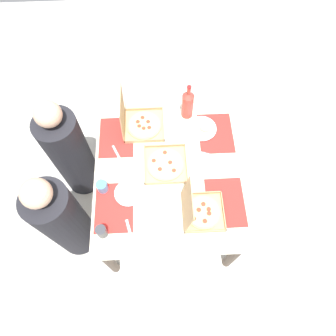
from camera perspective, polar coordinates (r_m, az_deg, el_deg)
ground_plane at (r=2.87m, az=0.00°, el=-6.51°), size 6.00×6.00×0.00m
dining_table at (r=2.30m, az=0.00°, el=-1.20°), size 1.25×1.06×0.72m
placemat_near_left at (r=2.13m, az=10.70°, el=-6.32°), size 0.36×0.26×0.00m
placemat_near_right at (r=2.38m, az=8.91°, el=6.48°), size 0.36×0.26×0.00m
placemat_far_left at (r=2.12m, az=-10.05°, el=-7.27°), size 0.36×0.26×0.00m
placemat_far_right at (r=2.36m, az=-9.63°, el=5.72°), size 0.36×0.26×0.00m
pizza_box_corner_left at (r=2.04m, az=5.97°, el=-7.94°), size 0.27×0.28×0.31m
pizza_box_edge_far at (r=2.20m, az=-0.47°, el=0.70°), size 0.31×0.31×0.04m
pizza_box_center at (r=2.36m, az=-5.37°, el=8.50°), size 0.30×0.31×0.34m
plate_near_right at (r=2.38m, az=6.38°, el=7.36°), size 0.23×0.23×0.03m
plate_far_left at (r=2.13m, az=-7.36°, el=-4.66°), size 0.20×0.20×0.02m
soda_bottle at (r=2.35m, az=3.71°, el=11.89°), size 0.09×0.09×0.32m
cup_clear_right at (r=2.14m, az=-12.22°, el=-3.43°), size 0.08×0.08×0.09m
cup_dark at (r=2.03m, az=-12.31°, el=-11.53°), size 0.07×0.07×0.10m
condiment_bowl at (r=2.04m, az=-2.26°, el=-9.57°), size 0.08×0.08×0.04m
fork_by_far_left at (r=2.27m, az=8.16°, el=2.35°), size 0.08×0.18×0.00m
knife_by_near_right at (r=2.04m, az=-7.03°, el=-12.26°), size 0.21×0.07×0.00m
fork_by_far_right at (r=2.28m, az=-9.35°, el=2.33°), size 0.18×0.10×0.00m
diner_left_seat at (r=2.42m, az=-18.97°, el=-9.18°), size 0.32×0.32×1.12m
diner_right_seat at (r=2.63m, az=-17.78°, el=2.62°), size 0.32×0.32×1.14m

